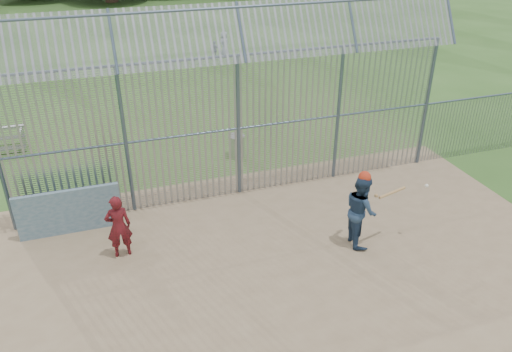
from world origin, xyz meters
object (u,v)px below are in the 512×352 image
object	(u,v)px
dugout_wall	(69,212)
batter	(361,210)
trash_can	(237,146)
onlooker	(119,226)

from	to	relation	value
dugout_wall	batter	size ratio (longest dim) A/B	1.37
dugout_wall	trash_can	distance (m)	5.96
onlooker	trash_can	distance (m)	5.93
batter	dugout_wall	bearing A→B (deg)	76.10
dugout_wall	batter	xyz separation A→B (m)	(6.64, -2.68, 0.31)
onlooker	trash_can	xyz separation A→B (m)	(4.10, 4.27, -0.44)
onlooker	dugout_wall	bearing A→B (deg)	-53.82
batter	onlooker	xyz separation A→B (m)	(-5.54, 1.31, -0.12)
dugout_wall	trash_can	xyz separation A→B (m)	(5.20, 2.91, -0.24)
batter	trash_can	world-z (taller)	batter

